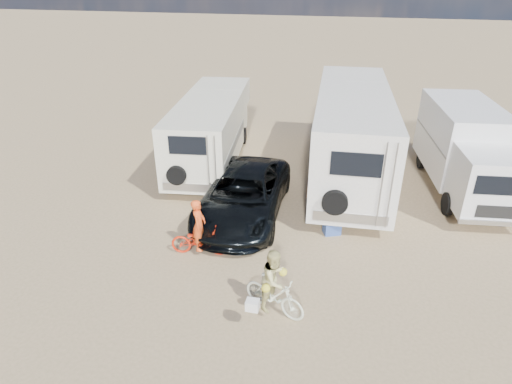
% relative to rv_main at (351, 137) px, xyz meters
% --- Properties ---
extents(ground, '(140.00, 140.00, 0.00)m').
position_rel_rv_main_xyz_m(ground, '(-0.37, -6.96, -1.65)').
color(ground, tan).
rests_on(ground, ground).
extents(rv_main, '(3.01, 8.92, 3.29)m').
position_rel_rv_main_xyz_m(rv_main, '(0.00, 0.00, 0.00)').
color(rv_main, white).
rests_on(rv_main, ground).
extents(rv_left, '(3.16, 7.65, 2.64)m').
position_rel_rv_main_xyz_m(rv_left, '(-5.52, 0.28, -0.32)').
color(rv_left, white).
rests_on(rv_left, ground).
extents(box_truck, '(2.86, 6.46, 2.91)m').
position_rel_rv_main_xyz_m(box_truck, '(4.02, -0.14, -0.19)').
color(box_truck, silver).
rests_on(box_truck, ground).
extents(dark_suv, '(2.63, 5.39, 1.48)m').
position_rel_rv_main_xyz_m(dark_suv, '(-3.13, -3.68, -0.91)').
color(dark_suv, black).
rests_on(dark_suv, ground).
extents(bike_man, '(1.70, 0.79, 0.86)m').
position_rel_rv_main_xyz_m(bike_man, '(-3.78, -6.06, -1.22)').
color(bike_man, red).
rests_on(bike_man, ground).
extents(bike_woman, '(1.65, 1.03, 0.96)m').
position_rel_rv_main_xyz_m(bike_woman, '(-1.32, -7.87, -1.16)').
color(bike_woman, silver).
rests_on(bike_woman, ground).
extents(rider_man, '(0.44, 0.60, 1.52)m').
position_rel_rv_main_xyz_m(rider_man, '(-3.78, -6.06, -0.88)').
color(rider_man, '#F2521C').
rests_on(rider_man, ground).
extents(rider_woman, '(0.81, 0.90, 1.52)m').
position_rel_rv_main_xyz_m(rider_woman, '(-1.32, -7.87, -0.89)').
color(rider_woman, '#C5BB75').
rests_on(rider_woman, ground).
extents(cooler, '(0.59, 0.52, 0.39)m').
position_rel_rv_main_xyz_m(cooler, '(-0.26, -4.15, -1.45)').
color(cooler, '#334F9A').
rests_on(cooler, ground).
extents(crate, '(0.50, 0.50, 0.38)m').
position_rel_rv_main_xyz_m(crate, '(-0.23, -2.79, -1.45)').
color(crate, '#9C8A56').
rests_on(crate, ground).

